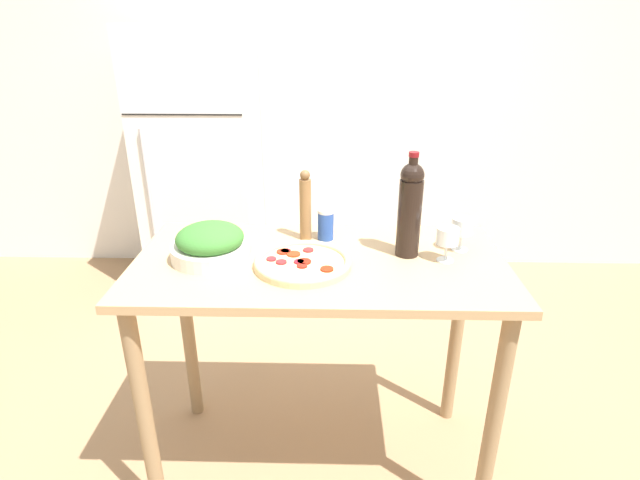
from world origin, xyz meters
The scene contains 11 objects.
ground_plane centered at (0.00, 0.00, 0.00)m, with size 14.00×14.00×0.00m, color #9E7A56.
wall_back centered at (0.00, 1.98, 1.30)m, with size 6.40×0.06×2.60m.
refrigerator centered at (-0.82, 1.61, 0.86)m, with size 0.71×0.67×1.72m.
prep_counter centered at (0.00, 0.00, 0.79)m, with size 1.31×0.67×0.95m.
wine_bottle centered at (0.31, 0.05, 1.13)m, with size 0.08×0.08×0.37m.
wine_glass_near centered at (0.44, 0.00, 1.03)m, with size 0.08×0.08×0.12m.
wine_glass_far centered at (0.51, 0.09, 1.04)m, with size 0.08×0.08×0.12m.
pepper_mill centered at (-0.06, 0.18, 1.08)m, with size 0.04×0.04×0.27m.
salad_bowl centered at (-0.38, 0.00, 1.00)m, with size 0.28×0.28×0.13m.
homemade_pizza centered at (-0.06, -0.06, 0.96)m, with size 0.33×0.33×0.03m.
salt_canister centered at (0.02, 0.18, 1.01)m, with size 0.06×0.06×0.12m.
Camera 1 is at (0.04, -1.59, 1.71)m, focal length 28.00 mm.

